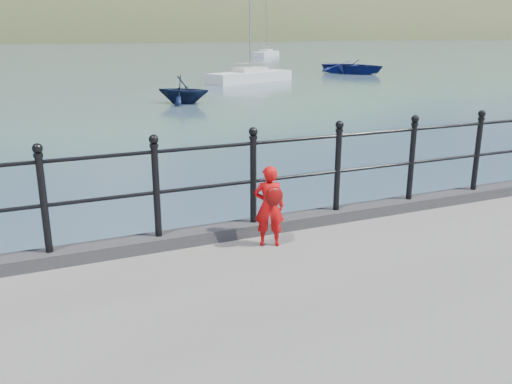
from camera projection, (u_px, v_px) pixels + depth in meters
name	position (u px, v px, depth m)	size (l,w,h in m)	color
ground	(206.00, 308.00, 7.00)	(600.00, 600.00, 0.00)	#2D4251
kerb	(208.00, 234.00, 6.56)	(60.00, 0.30, 0.15)	#28282B
railing	(206.00, 175.00, 6.34)	(18.11, 0.11, 1.20)	black
far_shore	(118.00, 92.00, 238.42)	(830.00, 200.00, 156.00)	#333A21
child	(269.00, 205.00, 6.29)	(0.42, 0.36, 0.97)	red
launch_blue	(353.00, 67.00, 44.59)	(3.85, 5.39, 1.12)	navy
launch_navy	(183.00, 90.00, 26.24)	(2.21, 2.57, 1.35)	black
sailboat_far	(266.00, 54.00, 72.69)	(5.38, 5.36, 8.58)	white
sailboat_near	(250.00, 77.00, 37.27)	(6.70, 3.96, 8.88)	white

